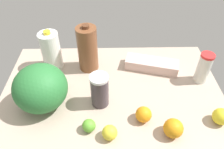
# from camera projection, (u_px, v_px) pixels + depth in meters

# --- Properties ---
(countertop) EXTENTS (1.20, 0.76, 0.03)m
(countertop) POSITION_uv_depth(u_px,v_px,m) (112.00, 90.00, 1.22)
(countertop) COLOR tan
(countertop) RESTS_ON ground
(tumbler_cup) EXTENTS (0.07, 0.07, 0.19)m
(tumbler_cup) POSITION_uv_depth(u_px,v_px,m) (204.00, 68.00, 1.20)
(tumbler_cup) COLOR silver
(tumbler_cup) RESTS_ON countertop
(shaker_bottle) EXTENTS (0.09, 0.09, 0.18)m
(shaker_bottle) POSITION_uv_depth(u_px,v_px,m) (100.00, 90.00, 1.07)
(shaker_bottle) COLOR #3C3238
(shaker_bottle) RESTS_ON countertop
(watermelon) EXTENTS (0.26, 0.26, 0.23)m
(watermelon) POSITION_uv_depth(u_px,v_px,m) (41.00, 88.00, 1.05)
(watermelon) COLOR #297334
(watermelon) RESTS_ON countertop
(chocolate_milk_jug) EXTENTS (0.12, 0.12, 0.29)m
(chocolate_milk_jug) POSITION_uv_depth(u_px,v_px,m) (88.00, 49.00, 1.25)
(chocolate_milk_jug) COLOR brown
(chocolate_milk_jug) RESTS_ON countertop
(milk_jug) EXTENTS (0.11, 0.11, 0.25)m
(milk_jug) POSITION_uv_depth(u_px,v_px,m) (51.00, 51.00, 1.27)
(milk_jug) COLOR white
(milk_jug) RESTS_ON countertop
(egg_carton) EXTENTS (0.33, 0.18, 0.06)m
(egg_carton) POSITION_uv_depth(u_px,v_px,m) (152.00, 65.00, 1.32)
(egg_carton) COLOR beige
(egg_carton) RESTS_ON countertop
(lime_by_jug) EXTENTS (0.06, 0.06, 0.06)m
(lime_by_jug) POSITION_uv_depth(u_px,v_px,m) (89.00, 126.00, 0.99)
(lime_by_jug) COLOR #5CA830
(lime_by_jug) RESTS_ON countertop
(lemon_far_back) EXTENTS (0.08, 0.08, 0.08)m
(lemon_far_back) POSITION_uv_depth(u_px,v_px,m) (221.00, 116.00, 1.02)
(lemon_far_back) COLOR yellow
(lemon_far_back) RESTS_ON countertop
(orange_beside_bowl) EXTENTS (0.08, 0.08, 0.08)m
(orange_beside_bowl) POSITION_uv_depth(u_px,v_px,m) (144.00, 114.00, 1.03)
(orange_beside_bowl) COLOR orange
(orange_beside_bowl) RESTS_ON countertop
(orange_loose) EXTENTS (0.09, 0.09, 0.09)m
(orange_loose) POSITION_uv_depth(u_px,v_px,m) (173.00, 128.00, 0.97)
(orange_loose) COLOR orange
(orange_loose) RESTS_ON countertop
(lemon_near_front) EXTENTS (0.07, 0.07, 0.07)m
(lemon_near_front) POSITION_uv_depth(u_px,v_px,m) (110.00, 133.00, 0.96)
(lemon_near_front) COLOR yellow
(lemon_near_front) RESTS_ON countertop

